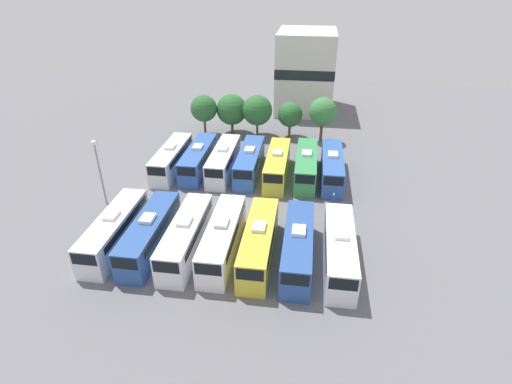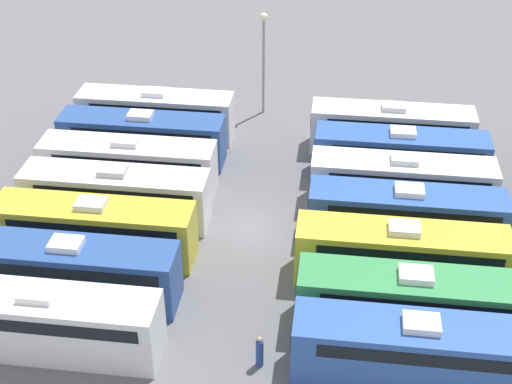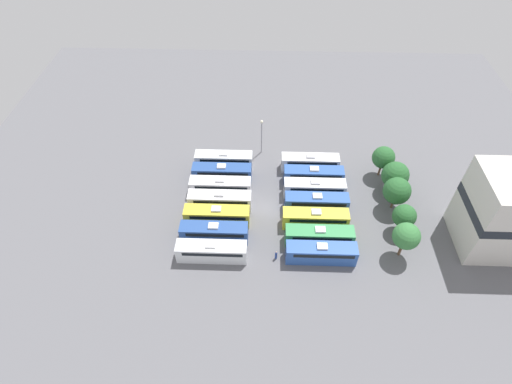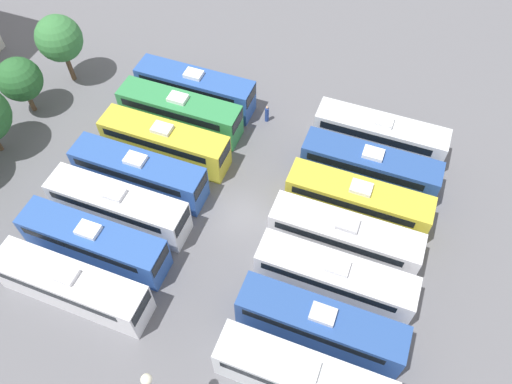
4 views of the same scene
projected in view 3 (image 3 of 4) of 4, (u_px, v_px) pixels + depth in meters
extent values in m
plane|color=slate|center=(267.00, 208.00, 70.80)|extent=(117.66, 117.66, 0.00)
cube|color=silver|center=(224.00, 160.00, 77.24)|extent=(2.57, 10.99, 3.21)
cube|color=black|center=(225.00, 157.00, 76.58)|extent=(2.61, 9.34, 0.71)
cube|color=black|center=(195.00, 156.00, 76.72)|extent=(2.26, 0.08, 1.13)
cube|color=white|center=(223.00, 153.00, 75.95)|extent=(1.20, 1.60, 0.35)
cube|color=#284C93|center=(222.00, 173.00, 74.75)|extent=(2.57, 10.99, 3.21)
cube|color=black|center=(223.00, 170.00, 74.09)|extent=(2.61, 9.34, 0.71)
cube|color=black|center=(192.00, 169.00, 74.23)|extent=(2.26, 0.08, 1.13)
cube|color=silver|center=(221.00, 166.00, 73.47)|extent=(1.20, 1.60, 0.35)
cube|color=silver|center=(220.00, 187.00, 72.29)|extent=(2.57, 10.99, 3.21)
cube|color=black|center=(222.00, 183.00, 71.63)|extent=(2.61, 9.34, 0.71)
cube|color=black|center=(190.00, 182.00, 71.77)|extent=(2.26, 0.08, 1.13)
cube|color=silver|center=(220.00, 180.00, 71.00)|extent=(1.20, 1.60, 0.35)
cube|color=white|center=(220.00, 201.00, 69.89)|extent=(2.57, 10.99, 3.21)
cube|color=black|center=(221.00, 197.00, 69.23)|extent=(2.61, 9.34, 0.71)
cube|color=black|center=(188.00, 197.00, 69.37)|extent=(2.26, 0.08, 1.13)
cube|color=#B2B2B7|center=(219.00, 194.00, 68.60)|extent=(1.20, 1.60, 0.35)
cube|color=gold|center=(217.00, 216.00, 67.49)|extent=(2.57, 10.99, 3.21)
cube|color=black|center=(218.00, 212.00, 66.83)|extent=(2.61, 9.34, 0.71)
cube|color=black|center=(184.00, 212.00, 66.97)|extent=(2.26, 0.08, 1.13)
cube|color=silver|center=(216.00, 209.00, 66.21)|extent=(1.20, 1.60, 0.35)
cube|color=#284C93|center=(214.00, 233.00, 65.00)|extent=(2.57, 10.99, 3.21)
cube|color=black|center=(215.00, 229.00, 64.34)|extent=(2.61, 9.34, 0.71)
cube|color=black|center=(180.00, 228.00, 64.48)|extent=(2.26, 0.08, 1.13)
cube|color=white|center=(213.00, 226.00, 63.71)|extent=(1.20, 1.60, 0.35)
cube|color=silver|center=(212.00, 252.00, 62.42)|extent=(2.57, 10.99, 3.21)
cube|color=black|center=(213.00, 248.00, 61.76)|extent=(2.61, 9.34, 0.71)
cube|color=black|center=(176.00, 247.00, 61.90)|extent=(2.26, 0.08, 1.13)
cube|color=white|center=(211.00, 245.00, 61.13)|extent=(1.20, 1.60, 0.35)
cube|color=silver|center=(310.00, 163.00, 76.72)|extent=(2.57, 10.99, 3.21)
cube|color=black|center=(312.00, 159.00, 76.06)|extent=(2.61, 9.34, 0.71)
cube|color=black|center=(282.00, 159.00, 76.20)|extent=(2.26, 0.08, 1.13)
cube|color=silver|center=(311.00, 156.00, 75.43)|extent=(1.20, 1.60, 0.35)
cube|color=#2D56A8|center=(313.00, 176.00, 74.26)|extent=(2.57, 10.99, 3.21)
cube|color=black|center=(315.00, 172.00, 73.60)|extent=(2.61, 9.34, 0.71)
cube|color=black|center=(284.00, 172.00, 73.74)|extent=(2.26, 0.08, 1.13)
cube|color=white|center=(314.00, 169.00, 72.97)|extent=(1.20, 1.60, 0.35)
cube|color=silver|center=(314.00, 189.00, 71.91)|extent=(2.57, 10.99, 3.21)
cube|color=black|center=(316.00, 185.00, 71.26)|extent=(2.61, 9.34, 0.71)
cube|color=black|center=(284.00, 185.00, 71.39)|extent=(2.26, 0.08, 1.13)
cube|color=silver|center=(315.00, 182.00, 70.63)|extent=(1.20, 1.60, 0.35)
cube|color=#2D56A8|center=(316.00, 203.00, 69.54)|extent=(2.57, 10.99, 3.21)
cube|color=black|center=(318.00, 199.00, 68.88)|extent=(2.61, 9.34, 0.71)
cube|color=black|center=(285.00, 199.00, 69.02)|extent=(2.26, 0.08, 1.13)
cube|color=white|center=(317.00, 196.00, 68.25)|extent=(1.20, 1.60, 0.35)
cube|color=gold|center=(315.00, 219.00, 67.02)|extent=(2.57, 10.99, 3.21)
cube|color=black|center=(317.00, 215.00, 66.36)|extent=(2.61, 9.34, 0.71)
cube|color=black|center=(283.00, 215.00, 66.50)|extent=(2.26, 0.08, 1.13)
cube|color=silver|center=(316.00, 212.00, 65.74)|extent=(1.20, 1.60, 0.35)
cube|color=#338C4C|center=(319.00, 236.00, 64.48)|extent=(2.57, 10.99, 3.21)
cube|color=black|center=(321.00, 233.00, 63.82)|extent=(2.61, 9.34, 0.71)
cube|color=black|center=(285.00, 232.00, 63.95)|extent=(2.26, 0.08, 1.13)
cube|color=white|center=(320.00, 230.00, 63.19)|extent=(1.20, 1.60, 0.35)
cube|color=#2D56A8|center=(321.00, 253.00, 62.21)|extent=(2.57, 10.99, 3.21)
cube|color=black|center=(323.00, 250.00, 61.56)|extent=(2.61, 9.34, 0.71)
cube|color=black|center=(286.00, 249.00, 61.69)|extent=(2.26, 0.08, 1.13)
cube|color=white|center=(322.00, 246.00, 60.93)|extent=(1.20, 1.60, 0.35)
cylinder|color=navy|center=(276.00, 255.00, 62.94)|extent=(0.36, 0.36, 1.52)
sphere|color=tan|center=(276.00, 252.00, 62.30)|extent=(0.24, 0.24, 0.24)
cylinder|color=gray|center=(262.00, 138.00, 78.76)|extent=(0.20, 0.20, 7.37)
sphere|color=#EAE5C6|center=(262.00, 122.00, 75.97)|extent=(0.60, 0.60, 0.60)
cylinder|color=brown|center=(380.00, 169.00, 75.76)|extent=(0.40, 0.40, 2.91)
sphere|color=#28602D|center=(383.00, 157.00, 73.65)|extent=(4.18, 4.18, 4.18)
cylinder|color=brown|center=(391.00, 186.00, 73.09)|extent=(0.44, 0.44, 2.22)
sphere|color=#28602D|center=(395.00, 175.00, 71.06)|extent=(4.86, 4.86, 4.86)
cylinder|color=brown|center=(393.00, 202.00, 70.07)|extent=(0.36, 0.36, 2.56)
sphere|color=#28602D|center=(397.00, 191.00, 67.95)|extent=(4.71, 4.71, 4.71)
cylinder|color=brown|center=(400.00, 226.00, 66.59)|extent=(0.42, 0.42, 2.31)
sphere|color=#28602D|center=(404.00, 216.00, 64.77)|extent=(3.88, 3.88, 3.88)
cylinder|color=brown|center=(401.00, 248.00, 62.82)|extent=(0.45, 0.45, 3.28)
sphere|color=#387A3D|center=(406.00, 236.00, 60.56)|extent=(4.22, 4.22, 4.22)
cube|color=beige|center=(511.00, 213.00, 60.85)|extent=(10.18, 13.04, 14.06)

